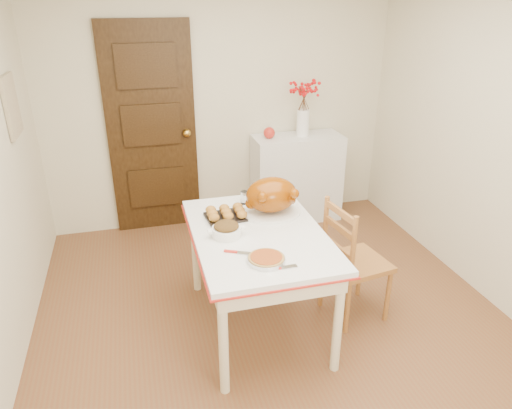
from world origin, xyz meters
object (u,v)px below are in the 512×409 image
object	(u,v)px
sideboard	(296,178)
kitchen_table	(258,280)
chair_oak	(357,260)
turkey_platter	(271,197)
pumpkin_pie	(266,258)

from	to	relation	value
sideboard	kitchen_table	world-z (taller)	sideboard
chair_oak	turkey_platter	world-z (taller)	turkey_platter
kitchen_table	pumpkin_pie	world-z (taller)	pumpkin_pie
pumpkin_pie	sideboard	bearing A→B (deg)	65.57
turkey_platter	pumpkin_pie	world-z (taller)	turkey_platter
kitchen_table	pumpkin_pie	distance (m)	0.57
kitchen_table	turkey_platter	size ratio (longest dim) A/B	2.98
turkey_platter	sideboard	bearing A→B (deg)	52.04
sideboard	chair_oak	world-z (taller)	chair_oak
sideboard	chair_oak	bearing A→B (deg)	-94.56
turkey_platter	chair_oak	bearing A→B (deg)	-38.17
kitchen_table	chair_oak	xyz separation A→B (m)	(0.74, -0.05, 0.08)
sideboard	pumpkin_pie	size ratio (longest dim) A/B	4.00
kitchen_table	turkey_platter	distance (m)	0.60
kitchen_table	pumpkin_pie	size ratio (longest dim) A/B	5.67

